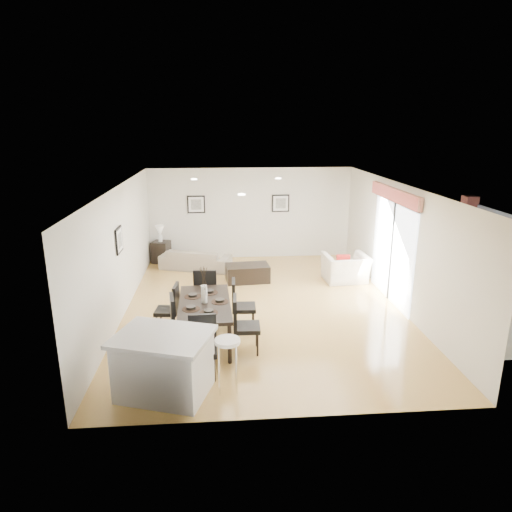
{
  "coord_description": "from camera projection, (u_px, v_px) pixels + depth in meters",
  "views": [
    {
      "loc": [
        -0.9,
        -9.4,
        3.93
      ],
      "look_at": [
        -0.12,
        0.4,
        1.07
      ],
      "focal_mm": 32.0,
      "sensor_mm": 36.0,
      "label": 1
    }
  ],
  "objects": [
    {
      "name": "wall_front",
      "position": [
        292.0,
        329.0,
        5.96
      ],
      "size": [
        6.0,
        0.04,
        2.7
      ],
      "primitive_type": "cube",
      "color": "silver",
      "rests_on": "ground"
    },
    {
      "name": "sofa",
      "position": [
        196.0,
        259.0,
        12.77
      ],
      "size": [
        2.07,
        1.32,
        0.57
      ],
      "primitive_type": "imported",
      "rotation": [
        0.0,
        0.0,
        2.83
      ],
      "color": "gray",
      "rests_on": "ground"
    },
    {
      "name": "courtyard_plant_b",
      "position": [
        475.0,
        271.0,
        11.5
      ],
      "size": [
        0.45,
        0.45,
        0.73
      ],
      "primitive_type": "imported",
      "rotation": [
        0.0,
        0.0,
        -0.11
      ],
      "color": "#365A26",
      "rests_on": "ground"
    },
    {
      "name": "bar_stool",
      "position": [
        227.0,
        347.0,
        6.8
      ],
      "size": [
        0.39,
        0.39,
        0.85
      ],
      "color": "white",
      "rests_on": "ground"
    },
    {
      "name": "framed_print_back_left",
      "position": [
        196.0,
        204.0,
        13.38
      ],
      "size": [
        0.52,
        0.04,
        0.52
      ],
      "color": "black",
      "rests_on": "wall_back"
    },
    {
      "name": "side_table",
      "position": [
        161.0,
        252.0,
        13.37
      ],
      "size": [
        0.58,
        0.58,
        0.63
      ],
      "primitive_type": "cube",
      "rotation": [
        0.0,
        0.0,
        -0.26
      ],
      "color": "black",
      "rests_on": "ground"
    },
    {
      "name": "wall_back",
      "position": [
        250.0,
        213.0,
        13.61
      ],
      "size": [
        6.0,
        0.04,
        2.7
      ],
      "primitive_type": "cube",
      "color": "silver",
      "rests_on": "ground"
    },
    {
      "name": "dining_chair_foot",
      "position": [
        206.0,
        290.0,
        9.51
      ],
      "size": [
        0.51,
        0.51,
        1.06
      ],
      "rotation": [
        0.0,
        0.0,
        3.05
      ],
      "color": "black",
      "rests_on": "ground"
    },
    {
      "name": "cushion",
      "position": [
        343.0,
        261.0,
        11.56
      ],
      "size": [
        0.34,
        0.13,
        0.34
      ],
      "primitive_type": "cube",
      "rotation": [
        0.0,
        0.0,
        3.07
      ],
      "color": "#A81A15",
      "rests_on": "armchair"
    },
    {
      "name": "framed_print_left_wall",
      "position": [
        119.0,
        240.0,
        9.28
      ],
      "size": [
        0.04,
        0.52,
        0.52
      ],
      "rotation": [
        0.0,
        0.0,
        1.57
      ],
      "color": "black",
      "rests_on": "wall_left"
    },
    {
      "name": "armchair",
      "position": [
        346.0,
        268.0,
        11.73
      ],
      "size": [
        1.15,
        1.02,
        0.71
      ],
      "primitive_type": "imported",
      "rotation": [
        0.0,
        0.0,
        3.21
      ],
      "color": "#EFE2CE",
      "rests_on": "ground"
    },
    {
      "name": "table_lamp",
      "position": [
        160.0,
        231.0,
        13.2
      ],
      "size": [
        0.25,
        0.25,
        0.47
      ],
      "color": "white",
      "rests_on": "side_table"
    },
    {
      "name": "sliding_door",
      "position": [
        393.0,
        229.0,
        10.21
      ],
      "size": [
        0.12,
        2.7,
        2.57
      ],
      "color": "white",
      "rests_on": "wall_right"
    },
    {
      "name": "courtyard",
      "position": [
        509.0,
        251.0,
        11.21
      ],
      "size": [
        6.0,
        6.0,
        2.0
      ],
      "color": "gray",
      "rests_on": "ground"
    },
    {
      "name": "dining_chair_efar",
      "position": [
        239.0,
        302.0,
        8.92
      ],
      "size": [
        0.47,
        0.47,
        1.02
      ],
      "rotation": [
        0.0,
        0.0,
        1.54
      ],
      "color": "black",
      "rests_on": "ground"
    },
    {
      "name": "framed_print_back_right",
      "position": [
        281.0,
        203.0,
        13.57
      ],
      "size": [
        0.52,
        0.04,
        0.52
      ],
      "color": "black",
      "rests_on": "wall_back"
    },
    {
      "name": "kitchen_island",
      "position": [
        164.0,
        364.0,
        6.8
      ],
      "size": [
        1.63,
        1.43,
        0.96
      ],
      "rotation": [
        0.0,
        0.0,
        -0.32
      ],
      "color": "silver",
      "rests_on": "ground"
    },
    {
      "name": "coffee_table",
      "position": [
        248.0,
        273.0,
        11.78
      ],
      "size": [
        1.15,
        0.75,
        0.44
      ],
      "primitive_type": "cube",
      "rotation": [
        0.0,
        0.0,
        0.09
      ],
      "color": "black",
      "rests_on": "ground"
    },
    {
      "name": "dining_chair_wfar",
      "position": [
        171.0,
        306.0,
        8.81
      ],
      "size": [
        0.48,
        0.48,
        0.97
      ],
      "rotation": [
        0.0,
        0.0,
        -1.67
      ],
      "color": "black",
      "rests_on": "ground"
    },
    {
      "name": "wall_left",
      "position": [
        121.0,
        252.0,
        9.56
      ],
      "size": [
        0.04,
        8.0,
        2.7
      ],
      "primitive_type": "cube",
      "color": "silver",
      "rests_on": "ground"
    },
    {
      "name": "wall_right",
      "position": [
        399.0,
        246.0,
        10.01
      ],
      "size": [
        0.04,
        8.0,
        2.7
      ],
      "primitive_type": "cube",
      "color": "silver",
      "rests_on": "ground"
    },
    {
      "name": "dining_chair_wnear",
      "position": [
        166.0,
        323.0,
        7.92
      ],
      "size": [
        0.55,
        0.55,
        1.08
      ],
      "rotation": [
        0.0,
        0.0,
        -1.42
      ],
      "color": "black",
      "rests_on": "ground"
    },
    {
      "name": "dining_chair_head",
      "position": [
        203.0,
        342.0,
        7.31
      ],
      "size": [
        0.46,
        0.46,
        1.0
      ],
      "rotation": [
        0.0,
        0.0,
        0.02
      ],
      "color": "black",
      "rests_on": "ground"
    },
    {
      "name": "dining_chair_enear",
      "position": [
        242.0,
        322.0,
        8.02
      ],
      "size": [
        0.48,
        0.48,
        1.04
      ],
      "rotation": [
        0.0,
        0.0,
        1.54
      ],
      "color": "black",
      "rests_on": "ground"
    },
    {
      "name": "ground",
      "position": [
        263.0,
        307.0,
        10.16
      ],
      "size": [
        8.0,
        8.0,
        0.0
      ],
      "primitive_type": "plane",
      "color": "#DBAB5A",
      "rests_on": "ground"
    },
    {
      "name": "dining_table",
      "position": [
        205.0,
        306.0,
        8.38
      ],
      "size": [
        1.0,
        1.9,
        0.78
      ],
      "rotation": [
        0.0,
        0.0,
        0.03
      ],
      "color": "black",
      "rests_on": "ground"
    },
    {
      "name": "ceiling",
      "position": [
        263.0,
        186.0,
        9.41
      ],
      "size": [
        6.0,
        8.0,
        0.02
      ],
      "primitive_type": "cube",
      "color": "white",
      "rests_on": "wall_back"
    },
    {
      "name": "vase",
      "position": [
        204.0,
        289.0,
        8.28
      ],
      "size": [
        0.83,
        1.3,
        0.69
      ],
      "color": "white",
      "rests_on": "dining_table"
    }
  ]
}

